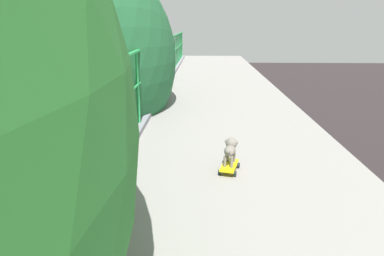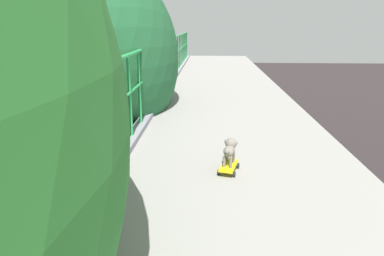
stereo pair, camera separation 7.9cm
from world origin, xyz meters
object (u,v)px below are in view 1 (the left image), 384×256
car_red_taxi_fifth (53,213)px  city_bus (60,108)px  small_dog (230,148)px  toy_skateboard (229,166)px

car_red_taxi_fifth → city_bus: city_bus is taller
city_bus → small_dog: bearing=-60.4°
city_bus → toy_skateboard: 18.88m
city_bus → toy_skateboard: toy_skateboard is taller
car_red_taxi_fifth → small_dog: 9.54m
city_bus → toy_skateboard: (9.15, -16.16, 3.34)m
car_red_taxi_fifth → city_bus: (-3.72, 9.93, 1.23)m
city_bus → small_dog: small_dog is taller
toy_skateboard → car_red_taxi_fifth: bearing=131.1°
toy_skateboard → small_dog: size_ratio=1.26×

